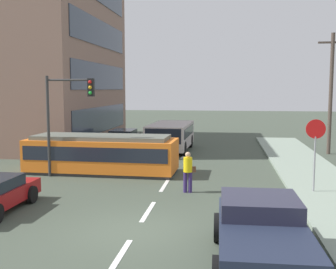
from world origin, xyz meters
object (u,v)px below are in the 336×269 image
parked_sedan_far (124,137)px  pedestrian_crossing (188,170)px  streetcar_tram (102,153)px  city_bus (171,135)px  utility_pole_mid (331,91)px  stop_sign (315,140)px  parked_sedan_mid (99,149)px  pickup_truck_parked (261,233)px  traffic_light_mast (66,107)px

parked_sedan_far → pedestrian_crossing: bearing=-66.1°
streetcar_tram → parked_sedan_far: streetcar_tram is taller
city_bus → utility_pole_mid: size_ratio=0.78×
stop_sign → utility_pole_mid: utility_pole_mid is taller
streetcar_tram → utility_pole_mid: 15.38m
pedestrian_crossing → parked_sedan_mid: 9.56m
streetcar_tram → utility_pole_mid: size_ratio=0.98×
pedestrian_crossing → pickup_truck_parked: pedestrian_crossing is taller
stop_sign → traffic_light_mast: traffic_light_mast is taller
pedestrian_crossing → utility_pole_mid: (8.15, 11.39, 3.10)m
parked_sedan_mid → stop_sign: bearing=-32.7°
pedestrian_crossing → parked_sedan_far: size_ratio=0.38×
pickup_truck_parked → traffic_light_mast: traffic_light_mast is taller
pedestrian_crossing → city_bus: bearing=100.9°
parked_sedan_mid → traffic_light_mast: bearing=-89.6°
parked_sedan_mid → parked_sedan_far: (-0.00, 6.20, 0.00)m
utility_pole_mid → stop_sign: bearing=-105.8°
streetcar_tram → pedestrian_crossing: 5.80m
pickup_truck_parked → stop_sign: bearing=69.8°
parked_sedan_far → pickup_truck_parked: bearing=-67.7°
traffic_light_mast → parked_sedan_mid: bearing=90.4°
pedestrian_crossing → stop_sign: size_ratio=0.58×
streetcar_tram → pickup_truck_parked: streetcar_tram is taller
city_bus → stop_sign: bearing=-56.9°
city_bus → stop_sign: size_ratio=2.11×
pedestrian_crossing → parked_sedan_mid: size_ratio=0.41×
city_bus → parked_sedan_far: size_ratio=1.38×
pickup_truck_parked → pedestrian_crossing: bearing=109.0°
stop_sign → city_bus: bearing=123.1°
pedestrian_crossing → pickup_truck_parked: (2.37, -6.87, -0.15)m
streetcar_tram → parked_sedan_mid: (-1.36, 3.96, -0.36)m
city_bus → pedestrian_crossing: size_ratio=3.63×
city_bus → parked_sedan_mid: city_bus is taller
city_bus → parked_sedan_mid: (-3.82, -3.98, -0.46)m
pickup_truck_parked → utility_pole_mid: (5.78, 18.26, 3.25)m
streetcar_tram → utility_pole_mid: (12.81, 7.94, 3.06)m
pedestrian_crossing → utility_pole_mid: bearing=54.4°
pickup_truck_parked → parked_sedan_far: 22.14m
pickup_truck_parked → utility_pole_mid: size_ratio=0.65×
parked_sedan_mid → pedestrian_crossing: bearing=-50.9°
parked_sedan_mid → parked_sedan_far: same height
city_bus → parked_sedan_far: bearing=149.9°
pedestrian_crossing → pickup_truck_parked: bearing=-71.0°
city_bus → pickup_truck_parked: (4.57, -18.26, -0.28)m
stop_sign → utility_pole_mid: (3.13, 11.07, 1.85)m
streetcar_tram → pedestrian_crossing: streetcar_tram is taller
city_bus → pickup_truck_parked: size_ratio=1.21×
city_bus → stop_sign: 13.26m
stop_sign → utility_pole_mid: bearing=74.2°
pedestrian_crossing → traffic_light_mast: size_ratio=0.35×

